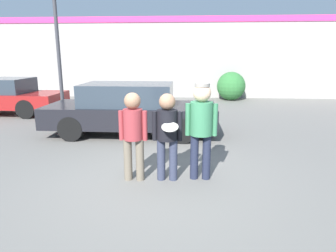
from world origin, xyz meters
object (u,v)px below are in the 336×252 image
at_px(street_lamp, 61,19).
at_px(shrub, 231,86).
at_px(person_left, 133,130).
at_px(parked_car_near, 131,109).
at_px(person_right, 201,122).
at_px(person_middle_with_frisbee, 167,130).

relative_size(street_lamp, shrub, 3.88).
distance_m(person_left, street_lamp, 6.26).
height_order(person_left, parked_car_near, person_left).
xyz_separation_m(person_right, street_lamp, (-4.37, 4.70, 2.27)).
bearing_deg(person_middle_with_frisbee, shrub, 76.19).
bearing_deg(street_lamp, person_middle_with_frisbee, -51.83).
relative_size(parked_car_near, shrub, 3.38).
height_order(person_right, parked_car_near, person_right).
relative_size(person_left, shrub, 1.14).
bearing_deg(parked_car_near, person_middle_with_frisbee, -68.16).
distance_m(person_left, person_right, 1.21).
bearing_deg(parked_car_near, street_lamp, 147.06).
height_order(person_right, shrub, person_right).
bearing_deg(shrub, person_middle_with_frisbee, -103.81).
bearing_deg(person_left, person_right, 6.39).
bearing_deg(person_right, person_middle_with_frisbee, -171.13).
height_order(street_lamp, shrub, street_lamp).
relative_size(person_right, shrub, 1.25).
height_order(person_left, person_middle_with_frisbee, person_left).
bearing_deg(person_middle_with_frisbee, street_lamp, 128.17).
relative_size(person_right, street_lamp, 0.32).
xyz_separation_m(person_middle_with_frisbee, street_lamp, (-3.77, 4.79, 2.41)).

